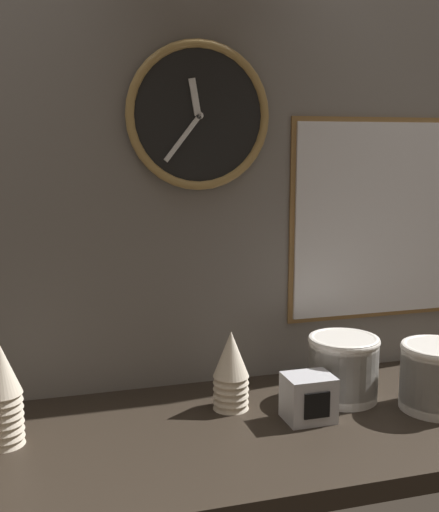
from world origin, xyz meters
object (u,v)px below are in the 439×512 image
bowl_stack_right (343,366)px  menu_board (373,220)px  cup_stack_center_right (231,370)px  napkin_dispenser (309,398)px  cup_stack_left (2,394)px  wall_clock (199,116)px  bowl_stack_far_right (437,375)px

bowl_stack_right → menu_board: size_ratio=0.32×
cup_stack_center_right → bowl_stack_right: bearing=-4.2°
bowl_stack_right → napkin_dispenser: (-0.12, -0.08, -0.03)m
cup_stack_left → menu_board: 0.95m
cup_stack_left → wall_clock: wall_clock is taller
cup_stack_left → bowl_stack_right: size_ratio=1.27×
bowl_stack_far_right → cup_stack_left: bearing=174.4°
bowl_stack_far_right → wall_clock: bearing=148.5°
cup_stack_center_right → wall_clock: wall_clock is taller
bowl_stack_far_right → menu_board: size_ratio=0.32×
menu_board → napkin_dispenser: 0.51m
bowl_stack_far_right → napkin_dispenser: bowl_stack_far_right is taller
wall_clock → menu_board: 0.51m
bowl_stack_far_right → menu_board: (-0.01, 0.29, 0.30)m
cup_stack_left → bowl_stack_right: (0.72, 0.02, -0.03)m
bowl_stack_right → bowl_stack_far_right: bearing=-32.6°
cup_stack_left → napkin_dispenser: size_ratio=2.03×
napkin_dispenser → bowl_stack_far_right: bearing=-5.0°
bowl_stack_right → menu_board: menu_board is taller
cup_stack_left → cup_stack_center_right: bearing=4.9°
wall_clock → menu_board: size_ratio=0.66×
cup_stack_left → bowl_stack_right: bearing=1.6°
menu_board → napkin_dispenser: (-0.28, -0.26, -0.33)m
cup_stack_center_right → wall_clock: (-0.03, 0.15, 0.54)m
bowl_stack_right → wall_clock: wall_clock is taller
cup_stack_center_right → menu_board: menu_board is taller
cup_stack_center_right → napkin_dispenser: 0.17m
wall_clock → bowl_stack_right: bearing=-30.9°
menu_board → bowl_stack_right: bearing=-132.0°
wall_clock → menu_board: (0.45, 0.01, -0.25)m
bowl_stack_far_right → napkin_dispenser: 0.29m
bowl_stack_right → bowl_stack_far_right: size_ratio=1.00×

